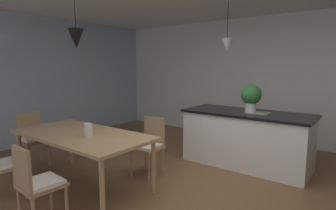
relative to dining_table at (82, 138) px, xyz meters
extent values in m
cube|color=brown|center=(1.42, 0.62, -0.71)|extent=(10.00, 8.40, 0.04)
cube|color=white|center=(1.42, 3.88, 0.66)|extent=(10.00, 0.12, 2.70)
cube|color=#9EB7C6|center=(-2.64, 0.62, 0.66)|extent=(0.06, 8.40, 2.70)
cube|color=tan|center=(0.00, 0.00, 0.04)|extent=(1.99, 1.00, 0.04)
cylinder|color=tan|center=(-0.91, 0.42, -0.32)|extent=(0.06, 0.06, 0.73)
cylinder|color=tan|center=(0.91, 0.42, -0.32)|extent=(0.06, 0.06, 0.73)
cylinder|color=tan|center=(-0.91, -0.42, -0.32)|extent=(0.06, 0.06, 0.73)
cylinder|color=tan|center=(0.91, -0.42, -0.32)|extent=(0.06, 0.06, 0.73)
cube|color=#A87F56|center=(-0.45, -0.82, -0.26)|extent=(0.41, 0.41, 0.04)
cube|color=white|center=(-0.45, -0.82, -0.22)|extent=(0.37, 0.37, 0.03)
cylinder|color=#A87F56|center=(-0.61, -0.65, -0.48)|extent=(0.04, 0.04, 0.41)
cylinder|color=#A87F56|center=(-0.27, -0.65, -0.48)|extent=(0.04, 0.04, 0.41)
cube|color=#A87F56|center=(0.45, 0.82, -0.26)|extent=(0.42, 0.42, 0.04)
cube|color=white|center=(0.45, 0.82, -0.22)|extent=(0.37, 0.37, 0.03)
cube|color=#A87F56|center=(0.44, 1.00, -0.03)|extent=(0.38, 0.04, 0.42)
cylinder|color=#A87F56|center=(0.62, 0.66, -0.48)|extent=(0.04, 0.04, 0.41)
cylinder|color=#A87F56|center=(0.28, 0.64, -0.48)|extent=(0.04, 0.04, 0.41)
cylinder|color=#A87F56|center=(0.61, 1.00, -0.48)|extent=(0.04, 0.04, 0.41)
cylinder|color=#A87F56|center=(0.27, 0.98, -0.48)|extent=(0.04, 0.04, 0.41)
cube|color=#A87F56|center=(0.45, -0.82, -0.26)|extent=(0.42, 0.42, 0.04)
cube|color=white|center=(0.45, -0.82, -0.22)|extent=(0.38, 0.38, 0.03)
cube|color=#A87F56|center=(0.44, -1.00, -0.03)|extent=(0.38, 0.05, 0.42)
cylinder|color=#A87F56|center=(0.29, -0.64, -0.48)|extent=(0.04, 0.04, 0.41)
cylinder|color=#A87F56|center=(0.63, -0.66, -0.48)|extent=(0.04, 0.04, 0.41)
cylinder|color=#A87F56|center=(0.27, -0.98, -0.48)|extent=(0.04, 0.04, 0.41)
cube|color=#A87F56|center=(-1.31, 0.00, -0.26)|extent=(0.43, 0.43, 0.04)
cube|color=white|center=(-1.31, 0.00, -0.22)|extent=(0.39, 0.39, 0.03)
cube|color=#A87F56|center=(-1.49, 0.02, -0.03)|extent=(0.06, 0.38, 0.42)
cylinder|color=#A87F56|center=(-1.13, 0.16, -0.48)|extent=(0.04, 0.04, 0.41)
cylinder|color=#A87F56|center=(-1.16, -0.18, -0.48)|extent=(0.04, 0.04, 0.41)
cylinder|color=#A87F56|center=(-1.47, 0.18, -0.48)|extent=(0.04, 0.04, 0.41)
cylinder|color=#A87F56|center=(-1.50, -0.16, -0.48)|extent=(0.04, 0.04, 0.41)
cube|color=white|center=(1.47, 2.15, -0.25)|extent=(1.98, 0.82, 0.88)
cube|color=black|center=(1.47, 2.15, 0.19)|extent=(2.04, 0.88, 0.04)
cube|color=gray|center=(1.64, 2.15, 0.22)|extent=(0.36, 0.30, 0.01)
cylinder|color=black|center=(0.00, -0.02, 1.72)|extent=(0.01, 0.01, 0.58)
cone|color=black|center=(0.00, -0.02, 1.31)|extent=(0.20, 0.20, 0.25)
cylinder|color=black|center=(1.07, 2.15, 1.72)|extent=(0.01, 0.01, 0.60)
cone|color=#B7B7B7|center=(1.07, 2.15, 1.31)|extent=(0.20, 0.20, 0.22)
cylinder|color=beige|center=(1.52, 2.15, 0.29)|extent=(0.17, 0.17, 0.15)
sphere|color=#2D6B33|center=(1.52, 2.15, 0.51)|extent=(0.33, 0.33, 0.33)
cylinder|color=silver|center=(0.21, -0.05, 0.15)|extent=(0.10, 0.10, 0.17)
camera|label=1|loc=(3.11, -2.17, 0.96)|focal=29.34mm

